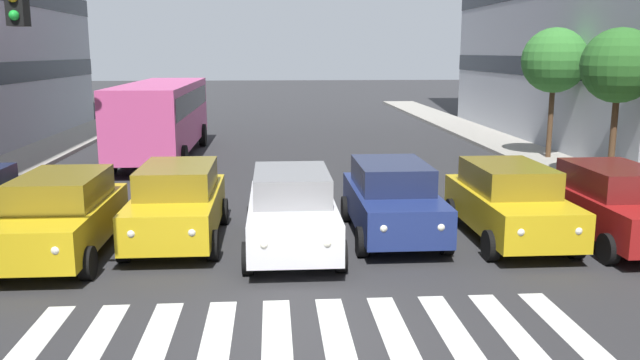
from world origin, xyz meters
The scene contains 11 objects.
ground_plane centered at (0.00, 0.00, 0.00)m, with size 180.00×180.00×0.00m, color #2D2D30.
crosswalk_markings centered at (0.00, 0.00, 0.00)m, with size 8.55×2.80×0.01m.
car_0 centered at (-7.15, -4.39, 0.89)m, with size 2.02×4.44×1.72m.
car_1 centered at (-4.86, -4.80, 0.89)m, with size 2.02×4.44×1.72m.
car_2 centered at (-2.26, -5.26, 0.89)m, with size 2.02×4.44×1.72m.
car_3 centered at (0.08, -4.32, 0.89)m, with size 2.02×4.44×1.72m.
car_4 centered at (2.62, -5.24, 0.89)m, with size 2.02×4.44×1.72m.
car_5 centered at (4.88, -4.25, 0.89)m, with size 2.02×4.44×1.72m.
bus_behind_traffic centered at (4.88, -17.37, 1.86)m, with size 2.78×10.50×3.00m.
street_tree_1 centered at (-10.21, -10.35, 3.79)m, with size 2.31×2.31×4.82m.
street_tree_2 centered at (-10.36, -15.37, 3.88)m, with size 2.48×2.48×4.99m.
Camera 1 is at (0.48, 9.25, 4.22)m, focal length 36.59 mm.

